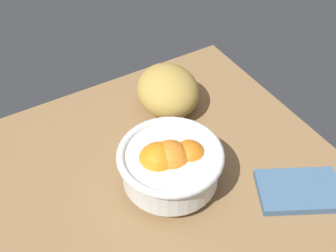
{
  "coord_description": "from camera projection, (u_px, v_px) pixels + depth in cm",
  "views": [
    {
      "loc": [
        -27.95,
        -50.52,
        68.61
      ],
      "look_at": [
        5.35,
        6.03,
        5.0
      ],
      "focal_mm": 46.46,
      "sensor_mm": 36.0,
      "label": 1
    }
  ],
  "objects": [
    {
      "name": "ground_plane",
      "position": [
        161.0,
        175.0,
        0.9
      ],
      "size": [
        71.14,
        64.56,
        3.0
      ],
      "primitive_type": "cube",
      "color": "olive"
    },
    {
      "name": "fruit_bowl",
      "position": [
        168.0,
        164.0,
        0.82
      ],
      "size": [
        20.3,
        20.3,
        10.9
      ],
      "color": "white",
      "rests_on": "ground"
    },
    {
      "name": "napkin_folded",
      "position": [
        299.0,
        190.0,
        0.84
      ],
      "size": [
        18.9,
        16.46,
        1.58
      ],
      "primitive_type": "cube",
      "rotation": [
        0.0,
        0.0,
        -0.48
      ],
      "color": "#46698C",
      "rests_on": "ground"
    },
    {
      "name": "bread_loaf",
      "position": [
        168.0,
        90.0,
        1.0
      ],
      "size": [
        16.95,
        18.88,
        10.34
      ],
      "primitive_type": "ellipsoid",
      "rotation": [
        0.0,
        0.0,
        4.52
      ],
      "color": "#BC9746",
      "rests_on": "ground"
    }
  ]
}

